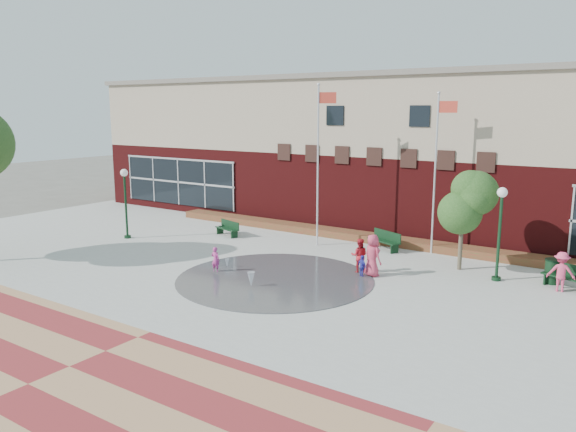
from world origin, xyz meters
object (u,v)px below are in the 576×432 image
Objects in this scene: flagpole_right at (436,165)px; trash_can at (552,271)px; flagpole_left at (319,157)px; child_splash at (216,260)px; bench_left at (227,231)px.

flagpole_right is 7.56× the size of trash_can.
child_splash is (-1.18, -6.85, -4.13)m from flagpole_left.
flagpole_left is 8.00× the size of trash_can.
bench_left is 7.28m from child_splash.
flagpole_right is at bearing 29.76° from bench_left.
flagpole_left is at bearing -103.23° from child_splash.
flagpole_left is 12.25m from trash_can.
child_splash reaches higher than bench_left.
flagpole_right reaches higher than child_splash.
flagpole_right is 4.42× the size of bench_left.
flagpole_right is (5.65, 1.74, -0.24)m from flagpole_left.
bench_left is at bearing -172.85° from flagpole_right.
trash_can is (11.51, -0.32, -4.17)m from flagpole_left.
trash_can is at bearing 18.25° from bench_left.
bench_left is at bearing -177.78° from trash_can.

